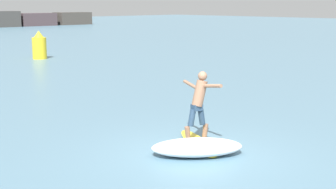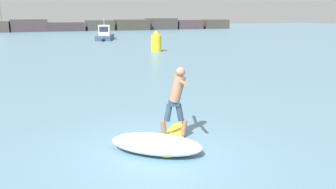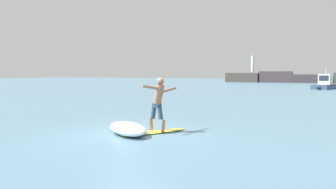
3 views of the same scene
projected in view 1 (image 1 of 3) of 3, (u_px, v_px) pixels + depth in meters
The scene contains 5 objects.
ground_plane at pixel (196, 154), 11.23m from camera, with size 200.00×200.00×0.00m, color slate.
surfboard at pixel (197, 142), 12.06m from camera, with size 1.60×2.34×0.20m.
surfer at pixel (199, 100), 11.92m from camera, with size 0.76×1.64×1.80m.
channel_marker_buoy at pixel (39, 46), 30.25m from camera, with size 0.91×0.91×1.82m.
wave_foam_at_tail at pixel (197, 147), 11.08m from camera, with size 2.33×2.12×0.39m.
Camera 1 is at (-7.98, -7.23, 3.55)m, focal length 50.00 mm.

